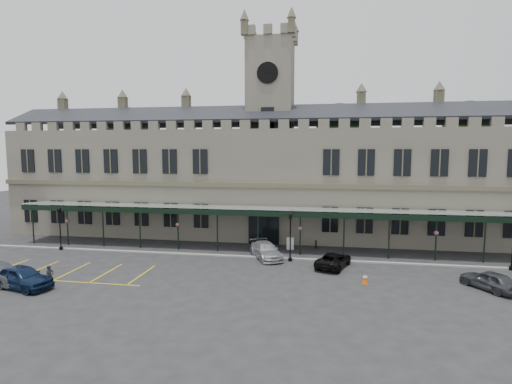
% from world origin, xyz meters
% --- Properties ---
extents(ground, '(140.00, 140.00, 0.00)m').
position_xyz_m(ground, '(0.00, 0.00, 0.00)').
color(ground, '#252527').
extents(station_building, '(60.00, 10.36, 17.30)m').
position_xyz_m(station_building, '(0.00, 15.91, 6.47)').
color(station_building, '#645E53').
rests_on(station_building, ground).
extents(clock_tower, '(5.60, 5.60, 24.80)m').
position_xyz_m(clock_tower, '(0.00, 16.00, 13.11)').
color(clock_tower, '#645E53').
rests_on(clock_tower, ground).
extents(canopy, '(50.00, 4.10, 4.30)m').
position_xyz_m(canopy, '(0.00, 7.46, 2.40)').
color(canopy, '#8C9E93').
rests_on(canopy, ground).
extents(kerb, '(60.00, 0.40, 0.12)m').
position_xyz_m(kerb, '(0.00, 5.50, 0.06)').
color(kerb, gray).
rests_on(kerb, ground).
extents(parking_markings, '(16.00, 6.00, 0.01)m').
position_xyz_m(parking_markings, '(-14.00, -1.50, 0.00)').
color(parking_markings, gold).
rests_on(parking_markings, ground).
extents(tree_behind_left, '(6.00, 6.00, 16.00)m').
position_xyz_m(tree_behind_left, '(-22.00, 25.00, 12.81)').
color(tree_behind_left, '#332314').
rests_on(tree_behind_left, ground).
extents(tree_behind_mid, '(6.00, 6.00, 16.00)m').
position_xyz_m(tree_behind_mid, '(8.00, 25.00, 12.81)').
color(tree_behind_mid, '#332314').
rests_on(tree_behind_mid, ground).
extents(tree_behind_right, '(6.00, 6.00, 16.00)m').
position_xyz_m(tree_behind_right, '(24.00, 25.00, 12.81)').
color(tree_behind_right, '#332314').
rests_on(tree_behind_right, ground).
extents(lamp_post_left, '(0.41, 0.41, 4.37)m').
position_xyz_m(lamp_post_left, '(-19.43, 5.22, 2.59)').
color(lamp_post_left, black).
rests_on(lamp_post_left, ground).
extents(lamp_post_mid, '(0.43, 0.43, 4.50)m').
position_xyz_m(lamp_post_mid, '(3.26, 4.86, 2.67)').
color(lamp_post_mid, black).
rests_on(lamp_post_mid, ground).
extents(traffic_cone, '(0.48, 0.48, 0.77)m').
position_xyz_m(traffic_cone, '(9.20, -0.20, 0.38)').
color(traffic_cone, '#DA5506').
rests_on(traffic_cone, ground).
extents(sign_board, '(0.72, 0.06, 1.23)m').
position_xyz_m(sign_board, '(2.93, 8.92, 0.60)').
color(sign_board, black).
rests_on(sign_board, ground).
extents(bollard_left, '(0.17, 0.17, 0.96)m').
position_xyz_m(bollard_left, '(-0.56, 9.56, 0.48)').
color(bollard_left, black).
rests_on(bollard_left, ground).
extents(bollard_right, '(0.15, 0.15, 0.82)m').
position_xyz_m(bollard_right, '(5.44, 9.95, 0.41)').
color(bollard_right, black).
rests_on(bollard_right, ground).
extents(car_left_a, '(5.14, 3.05, 1.64)m').
position_xyz_m(car_left_a, '(-15.00, -5.25, 0.82)').
color(car_left_a, '#0C1C38').
rests_on(car_left_a, ground).
extents(car_taxi, '(3.98, 5.24, 1.41)m').
position_xyz_m(car_taxi, '(1.00, 5.53, 0.71)').
color(car_taxi, '#A9ACB1').
rests_on(car_taxi, ground).
extents(car_van, '(3.45, 4.90, 1.24)m').
position_xyz_m(car_van, '(7.00, 3.66, 0.62)').
color(car_van, black).
rests_on(car_van, ground).
extents(car_right_a, '(3.59, 4.24, 1.37)m').
position_xyz_m(car_right_a, '(17.71, -0.07, 0.69)').
color(car_right_a, '#34373B').
rests_on(car_right_a, ground).
extents(person_a, '(0.61, 0.69, 1.59)m').
position_xyz_m(person_a, '(-13.20, -4.74, 0.80)').
color(person_a, black).
rests_on(person_a, ground).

